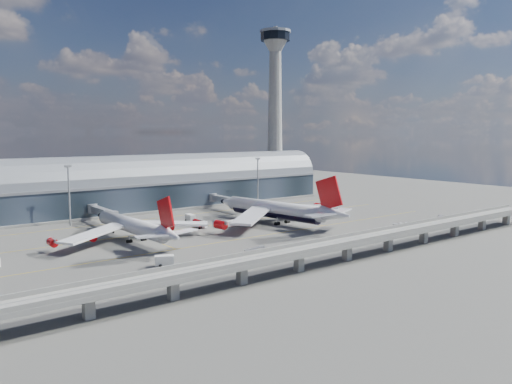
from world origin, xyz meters
TOP-DOWN VIEW (x-y plane):
  - ground at (0.00, 0.00)m, footprint 500.00×500.00m
  - taxi_lines at (0.00, 22.11)m, footprint 200.00×80.12m
  - terminal at (0.00, 77.99)m, footprint 200.00×30.00m
  - control_tower at (85.00, 83.00)m, footprint 19.00×19.00m
  - guideway at (-0.00, -55.00)m, footprint 220.00×8.50m
  - floodlight_mast_left at (-50.00, 55.00)m, footprint 3.00×0.70m
  - floodlight_mast_right at (50.00, 55.00)m, footprint 3.00×0.70m
  - airliner_left at (-40.70, 10.66)m, footprint 59.69×62.69m
  - airliner_right at (23.56, 6.25)m, footprint 68.36×71.52m
  - jet_bridge_left at (-37.28, 53.12)m, footprint 4.40×28.00m
  - jet_bridge_right at (26.75, 51.18)m, footprint 4.40×32.00m
  - service_truck_1 at (-48.04, -27.08)m, footprint 6.13×4.70m
  - service_truck_2 at (3.66, 12.29)m, footprint 7.31×2.75m
  - service_truck_3 at (40.42, 9.03)m, footprint 5.13×7.11m
  - service_truck_4 at (-4.62, 33.08)m, footprint 3.05×5.72m
  - service_truck_5 at (-8.65, 17.85)m, footprint 4.49×6.12m
  - cargo_train_0 at (-17.03, -30.16)m, footprint 9.39×3.33m
  - cargo_train_1 at (58.74, -33.08)m, footprint 11.09×5.43m
  - cargo_train_2 at (88.76, -30.72)m, footprint 6.37×4.39m

SIDE VIEW (x-z plane):
  - ground at x=0.00m, z-range 0.00..0.00m
  - taxi_lines at x=0.00m, z-range 0.00..0.01m
  - cargo_train_2 at x=88.76m, z-range 0.03..1.49m
  - cargo_train_0 at x=-17.03m, z-range 0.03..1.58m
  - cargo_train_1 at x=58.74m, z-range 0.04..1.90m
  - service_truck_2 at x=3.66m, z-range 0.05..2.64m
  - service_truck_5 at x=-8.65m, z-range 0.03..2.80m
  - service_truck_1 at x=-48.04m, z-range 0.01..3.24m
  - service_truck_4 at x=-4.62m, z-range 0.01..3.25m
  - service_truck_3 at x=40.42m, z-range 0.04..3.25m
  - jet_bridge_left at x=-37.28m, z-range 1.55..8.80m
  - jet_bridge_right at x=26.75m, z-range 1.56..8.81m
  - guideway at x=0.00m, z-range 1.69..8.89m
  - airliner_left at x=-40.70m, z-range -4.10..15.02m
  - airliner_right at x=23.56m, z-range -5.48..17.27m
  - terminal at x=0.00m, z-range -2.66..25.34m
  - floodlight_mast_left at x=-50.00m, z-range 0.78..26.48m
  - floodlight_mast_right at x=50.00m, z-range 0.78..26.48m
  - control_tower at x=85.00m, z-range 0.14..103.14m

